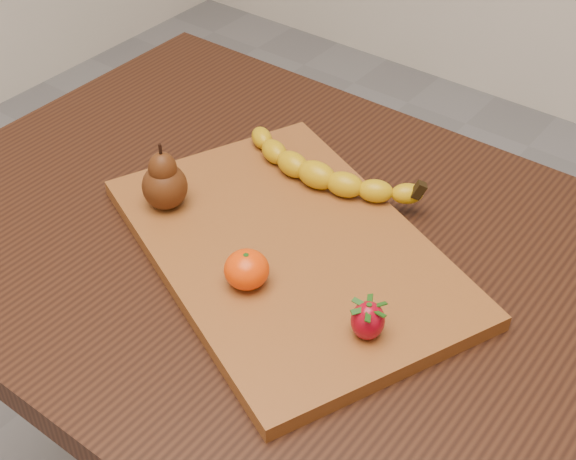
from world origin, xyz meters
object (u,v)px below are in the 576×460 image
Objects in this scene: table at (289,301)px; pear at (164,176)px; cutting_board at (288,249)px; mandarin at (247,269)px.

pear reaches higher than table.
cutting_board is 8.82× the size of mandarin.
mandarin is at bearing -80.07° from table.
cutting_board is 0.09m from mandarin.
table is at bearing 99.93° from mandarin.
pear reaches higher than mandarin.
cutting_board is (0.01, -0.02, 0.11)m from table.
pear is at bearing -162.37° from table.
pear is (-0.16, -0.05, 0.16)m from table.
pear reaches higher than cutting_board.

